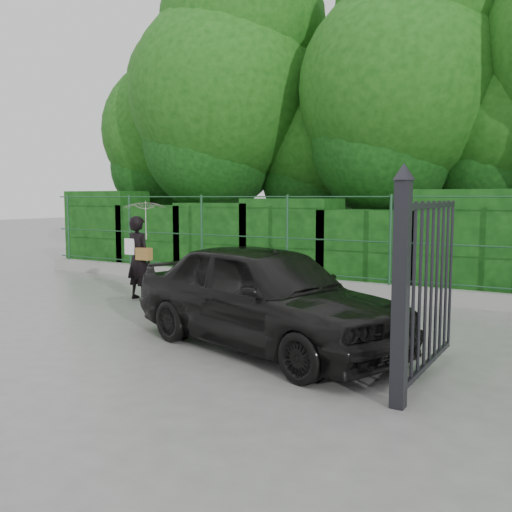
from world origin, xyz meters
The scene contains 8 objects.
ground centered at (0.00, 0.00, 0.00)m, with size 80.00×80.00×0.00m, color gray.
kerb centered at (0.00, 4.50, 0.15)m, with size 14.00×0.25×0.30m, color #9E9E99.
fence centered at (0.22, 4.50, 1.20)m, with size 14.13×0.06×1.80m.
hedge centered at (0.12, 5.50, 1.02)m, with size 14.20×1.20×2.28m.
trees centered at (1.14, 7.74, 4.62)m, with size 17.10×6.15×8.08m.
gate centered at (4.60, -0.72, 1.19)m, with size 0.22×2.33×2.36m.
woman centered at (-1.54, 2.02, 1.27)m, with size 0.90×0.86×1.98m.
car centered at (2.39, 0.06, 0.72)m, with size 1.71×4.24×1.45m, color black.
Camera 1 is at (6.15, -6.52, 2.04)m, focal length 40.00 mm.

